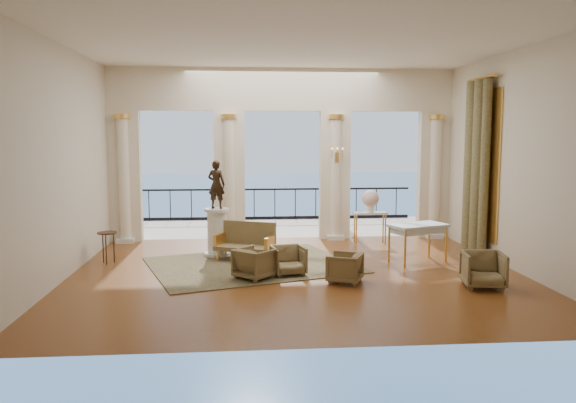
{
  "coord_description": "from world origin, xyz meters",
  "views": [
    {
      "loc": [
        -1.07,
        -10.99,
        2.77
      ],
      "look_at": [
        -0.12,
        0.6,
        1.39
      ],
      "focal_mm": 35.0,
      "sensor_mm": 36.0,
      "label": 1
    }
  ],
  "objects": [
    {
      "name": "armchair_c",
      "position": [
        0.84,
        -0.74,
        0.31
      ],
      "size": [
        0.76,
        0.78,
        0.62
      ],
      "primitive_type": "imported",
      "rotation": [
        0.0,
        0.0,
        -2.0
      ],
      "color": "#493A20",
      "rests_on": "ground"
    },
    {
      "name": "wall_sconce",
      "position": [
        1.4,
        3.51,
        2.23
      ],
      "size": [
        0.3,
        0.11,
        0.33
      ],
      "color": "#EEB14E",
      "rests_on": "arcade"
    },
    {
      "name": "headland",
      "position": [
        -30.0,
        70.0,
        -3.0
      ],
      "size": [
        22.0,
        18.0,
        6.0
      ],
      "primitive_type": "cube",
      "color": "black",
      "rests_on": "sea"
    },
    {
      "name": "room_walls",
      "position": [
        0.0,
        -1.12,
        2.88
      ],
      "size": [
        9.0,
        9.0,
        9.0
      ],
      "color": "beige",
      "rests_on": "ground"
    },
    {
      "name": "armchair_b",
      "position": [
        3.3,
        -1.31,
        0.36
      ],
      "size": [
        0.81,
        0.77,
        0.73
      ],
      "primitive_type": "imported",
      "rotation": [
        0.0,
        0.0,
        -0.17
      ],
      "color": "#493A20",
      "rests_on": "ground"
    },
    {
      "name": "arcade",
      "position": [
        -0.0,
        3.82,
        2.58
      ],
      "size": [
        9.0,
        0.56,
        4.5
      ],
      "color": "beige",
      "rests_on": "ground"
    },
    {
      "name": "sea",
      "position": [
        0.0,
        60.0,
        -6.0
      ],
      "size": [
        160.0,
        160.0,
        0.0
      ],
      "primitive_type": "plane",
      "color": "#32629B",
      "rests_on": "ground"
    },
    {
      "name": "rug",
      "position": [
        -0.88,
        0.8,
        0.01
      ],
      "size": [
        4.93,
        4.34,
        0.02
      ],
      "primitive_type": "cube",
      "rotation": [
        0.0,
        0.0,
        0.32
      ],
      "color": "#2E3216",
      "rests_on": "ground"
    },
    {
      "name": "curtain",
      "position": [
        4.28,
        1.5,
        2.02
      ],
      "size": [
        0.33,
        1.4,
        4.09
      ],
      "color": "#4A4828",
      "rests_on": "ground"
    },
    {
      "name": "settee",
      "position": [
        -1.0,
        1.32,
        0.42
      ],
      "size": [
        1.4,
        1.02,
        0.86
      ],
      "rotation": [
        0.0,
        0.0,
        -0.41
      ],
      "color": "#493A20",
      "rests_on": "ground"
    },
    {
      "name": "side_table",
      "position": [
        -4.0,
        1.27,
        0.59
      ],
      "size": [
        0.42,
        0.42,
        0.68
      ],
      "color": "black",
      "rests_on": "ground"
    },
    {
      "name": "armchair_d",
      "position": [
        -0.84,
        -0.32,
        0.33
      ],
      "size": [
        0.89,
        0.88,
        0.67
      ],
      "primitive_type": "imported",
      "rotation": [
        0.0,
        0.0,
        2.4
      ],
      "color": "#493A20",
      "rests_on": "ground"
    },
    {
      "name": "game_table",
      "position": [
        2.74,
        0.8,
        0.76
      ],
      "size": [
        1.39,
        1.08,
        0.85
      ],
      "rotation": [
        0.0,
        0.0,
        0.38
      ],
      "color": "#9EBBCB",
      "rests_on": "ground"
    },
    {
      "name": "palm_tree",
      "position": [
        2.0,
        6.6,
        4.09
      ],
      "size": [
        2.0,
        2.0,
        4.5
      ],
      "color": "#4C3823",
      "rests_on": "terrace"
    },
    {
      "name": "window_frame",
      "position": [
        4.47,
        1.5,
        2.1
      ],
      "size": [
        0.04,
        1.6,
        3.4
      ],
      "primitive_type": "cube",
      "color": "#EEB14E",
      "rests_on": "room_walls"
    },
    {
      "name": "terrace",
      "position": [
        0.0,
        5.8,
        -0.05
      ],
      "size": [
        10.0,
        3.6,
        0.1
      ],
      "primitive_type": "cube",
      "color": "#BFB09C",
      "rests_on": "ground"
    },
    {
      "name": "pedestal",
      "position": [
        -1.66,
        1.82,
        0.53
      ],
      "size": [
        0.6,
        0.6,
        1.1
      ],
      "color": "silver",
      "rests_on": "ground"
    },
    {
      "name": "armchair_a",
      "position": [
        -0.17,
        -0.06,
        0.32
      ],
      "size": [
        0.72,
        0.69,
        0.64
      ],
      "primitive_type": "imported",
      "rotation": [
        0.0,
        0.0,
        0.2
      ],
      "color": "#493A20",
      "rests_on": "ground"
    },
    {
      "name": "console_table",
      "position": [
        2.2,
        3.05,
        0.67
      ],
      "size": [
        0.87,
        0.39,
        0.8
      ],
      "rotation": [
        0.0,
        0.0,
        0.07
      ],
      "color": "silver",
      "rests_on": "ground"
    },
    {
      "name": "urn",
      "position": [
        2.2,
        3.05,
        1.13
      ],
      "size": [
        0.43,
        0.43,
        0.57
      ],
      "color": "white",
      "rests_on": "console_table"
    },
    {
      "name": "statue",
      "position": [
        -1.66,
        1.82,
        1.65
      ],
      "size": [
        0.47,
        0.38,
        1.1
      ],
      "primitive_type": "imported",
      "rotation": [
        0.0,
        0.0,
        2.81
      ],
      "color": "black",
      "rests_on": "pedestal"
    },
    {
      "name": "balustrade",
      "position": [
        0.0,
        7.4,
        0.41
      ],
      "size": [
        9.0,
        0.06,
        1.03
      ],
      "color": "black",
      "rests_on": "terrace"
    },
    {
      "name": "floor",
      "position": [
        0.0,
        0.0,
        0.0
      ],
      "size": [
        9.0,
        9.0,
        0.0
      ],
      "primitive_type": "plane",
      "color": "#442009",
      "rests_on": "ground"
    }
  ]
}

